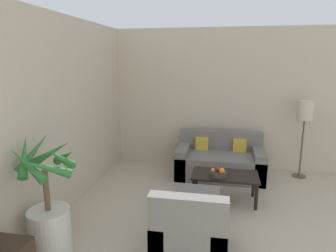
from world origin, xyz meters
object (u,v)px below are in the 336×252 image
at_px(potted_palm, 49,214).
at_px(ottoman, 197,205).
at_px(coffee_table, 225,178).
at_px(apple_green, 213,170).
at_px(apple_red, 217,169).
at_px(floor_lamp, 305,115).
at_px(armchair, 191,235).
at_px(fruit_bowl, 218,174).
at_px(orange_fruit, 222,171).
at_px(sofa_loveseat, 220,162).

bearing_deg(potted_palm, ottoman, 34.15).
bearing_deg(ottoman, coffee_table, 61.08).
bearing_deg(apple_green, apple_red, 39.01).
relative_size(floor_lamp, armchair, 1.66).
relative_size(coffee_table, apple_green, 14.88).
height_order(coffee_table, fruit_bowl, fruit_bowl).
height_order(orange_fruit, armchair, armchair).
relative_size(potted_palm, coffee_table, 1.37).
distance_m(fruit_bowl, apple_green, 0.10).
height_order(fruit_bowl, apple_red, apple_red).
distance_m(apple_red, ottoman, 0.71).
distance_m(potted_palm, apple_red, 2.39).
distance_m(floor_lamp, ottoman, 2.70).
xyz_separation_m(apple_red, ottoman, (-0.24, -0.59, -0.31)).
xyz_separation_m(fruit_bowl, ottoman, (-0.25, -0.56, -0.25)).
relative_size(coffee_table, orange_fruit, 11.44).
distance_m(sofa_loveseat, armchair, 2.48).
relative_size(apple_green, armchair, 0.08).
distance_m(sofa_loveseat, fruit_bowl, 1.10).
height_order(apple_green, armchair, armchair).
xyz_separation_m(sofa_loveseat, armchair, (-0.27, -2.47, 0.00)).
distance_m(potted_palm, floor_lamp, 4.38).
xyz_separation_m(fruit_bowl, armchair, (-0.25, -1.38, -0.18)).
distance_m(potted_palm, coffee_table, 2.51).
distance_m(fruit_bowl, ottoman, 0.66).
xyz_separation_m(potted_palm, orange_fruit, (1.82, 1.54, 0.04)).
height_order(potted_palm, apple_red, potted_palm).
height_order(potted_palm, armchair, potted_palm).
relative_size(potted_palm, floor_lamp, 0.96).
relative_size(potted_palm, apple_red, 19.13).
distance_m(fruit_bowl, armchair, 1.41).
bearing_deg(coffee_table, sofa_loveseat, 94.98).
bearing_deg(orange_fruit, potted_palm, -139.79).
height_order(fruit_bowl, apple_green, apple_green).
xyz_separation_m(fruit_bowl, apple_red, (-0.01, 0.03, 0.06)).
bearing_deg(sofa_loveseat, armchair, -96.17).
relative_size(floor_lamp, orange_fruit, 16.39).
distance_m(orange_fruit, ottoman, 0.68).
bearing_deg(coffee_table, orange_fruit, -110.39).
distance_m(fruit_bowl, apple_red, 0.07).
distance_m(floor_lamp, apple_red, 2.04).
xyz_separation_m(floor_lamp, orange_fruit, (-1.40, -1.35, -0.64)).
distance_m(sofa_loveseat, apple_green, 1.14).
xyz_separation_m(potted_palm, floor_lamp, (3.22, 2.89, 0.68)).
height_order(apple_green, orange_fruit, orange_fruit).
height_order(potted_palm, orange_fruit, potted_palm).
bearing_deg(ottoman, sofa_loveseat, 80.86).
bearing_deg(armchair, ottoman, 89.87).
bearing_deg(fruit_bowl, potted_palm, -138.03).
xyz_separation_m(apple_green, armchair, (-0.17, -1.36, -0.24)).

